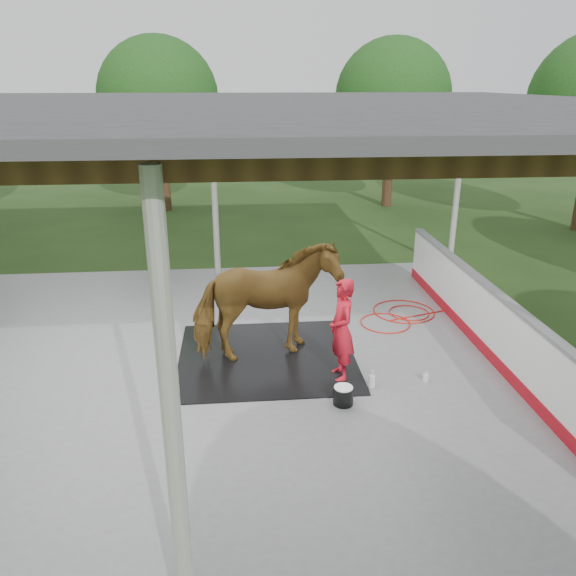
{
  "coord_description": "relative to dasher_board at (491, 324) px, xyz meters",
  "views": [
    {
      "loc": [
        0.5,
        -8.1,
        4.36
      ],
      "look_at": [
        1.25,
        -0.0,
        1.34
      ],
      "focal_mm": 35.0,
      "sensor_mm": 36.0,
      "label": 1
    }
  ],
  "objects": [
    {
      "name": "ground",
      "position": [
        -4.6,
        0.0,
        -0.59
      ],
      "size": [
        100.0,
        100.0,
        0.0
      ],
      "primitive_type": "plane",
      "color": "#1E3814"
    },
    {
      "name": "concrete_slab",
      "position": [
        -4.6,
        0.0,
        -0.57
      ],
      "size": [
        12.0,
        10.0,
        0.05
      ],
      "primitive_type": "cube",
      "color": "slate",
      "rests_on": "ground"
    },
    {
      "name": "pavilion_structure",
      "position": [
        -4.6,
        -0.0,
        3.37
      ],
      "size": [
        12.6,
        10.6,
        4.05
      ],
      "color": "beige",
      "rests_on": "ground"
    },
    {
      "name": "dasher_board",
      "position": [
        0.0,
        0.0,
        0.0
      ],
      "size": [
        0.16,
        8.0,
        1.15
      ],
      "color": "#A70D1A",
      "rests_on": "concrete_slab"
    },
    {
      "name": "tree_belt",
      "position": [
        -4.3,
        0.9,
        3.2
      ],
      "size": [
        28.0,
        28.0,
        5.8
      ],
      "color": "#382314",
      "rests_on": "ground"
    },
    {
      "name": "rubber_mat",
      "position": [
        -3.69,
        0.21,
        -0.53
      ],
      "size": [
        2.88,
        2.7,
        0.02
      ],
      "primitive_type": "cube",
      "color": "black",
      "rests_on": "concrete_slab"
    },
    {
      "name": "horse",
      "position": [
        -3.69,
        0.21,
        0.45
      ],
      "size": [
        2.47,
        1.57,
        1.93
      ],
      "primitive_type": "imported",
      "rotation": [
        0.0,
        0.0,
        1.82
      ],
      "color": "brown",
      "rests_on": "rubber_mat"
    },
    {
      "name": "handler",
      "position": [
        -2.59,
        -0.54,
        0.25
      ],
      "size": [
        0.44,
        0.62,
        1.6
      ],
      "primitive_type": "imported",
      "rotation": [
        0.0,
        0.0,
        -1.46
      ],
      "color": "red",
      "rests_on": "concrete_slab"
    },
    {
      "name": "wash_bucket",
      "position": [
        -2.69,
        -1.31,
        -0.4
      ],
      "size": [
        0.29,
        0.29,
        0.27
      ],
      "color": "black",
      "rests_on": "concrete_slab"
    },
    {
      "name": "soap_bottle_a",
      "position": [
        -2.19,
        -0.92,
        -0.4
      ],
      "size": [
        0.14,
        0.14,
        0.29
      ],
      "primitive_type": "imported",
      "rotation": [
        0.0,
        0.0,
        0.25
      ],
      "color": "silver",
      "rests_on": "concrete_slab"
    },
    {
      "name": "soap_bottle_b",
      "position": [
        -1.31,
        -0.79,
        -0.46
      ],
      "size": [
        0.1,
        0.1,
        0.17
      ],
      "primitive_type": "imported",
      "rotation": [
        0.0,
        0.0,
        -0.49
      ],
      "color": "#338CD8",
      "rests_on": "concrete_slab"
    },
    {
      "name": "hose_coil",
      "position": [
        -1.0,
        1.73,
        -0.53
      ],
      "size": [
        2.08,
        1.6,
        0.02
      ],
      "color": "red",
      "rests_on": "concrete_slab"
    }
  ]
}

